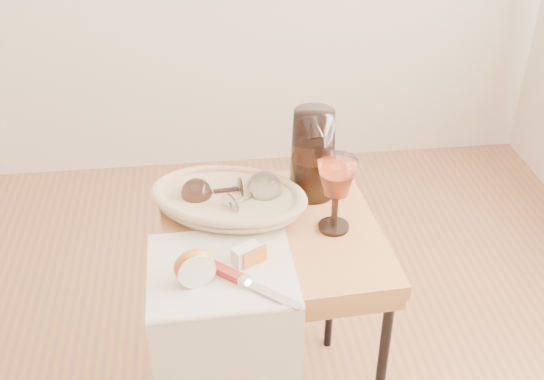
{
  "coord_description": "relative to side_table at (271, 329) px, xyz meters",
  "views": [
    {
      "loc": [
        0.34,
        -0.83,
        1.54
      ],
      "look_at": [
        0.48,
        0.37,
        0.75
      ],
      "focal_mm": 43.91,
      "sensor_mm": 36.0,
      "label": 1
    }
  ],
  "objects": [
    {
      "name": "side_table",
      "position": [
        0.0,
        0.0,
        0.0
      ],
      "size": [
        0.53,
        0.53,
        0.63
      ],
      "primitive_type": null,
      "rotation": [
        0.0,
        0.0,
        0.06
      ],
      "color": "brown",
      "rests_on": "floor"
    },
    {
      "name": "tea_towel",
      "position": [
        -0.12,
        -0.13,
        0.32
      ],
      "size": [
        0.31,
        0.28,
        0.01
      ],
      "primitive_type": "cube",
      "rotation": [
        0.0,
        0.0,
        0.02
      ],
      "color": "white",
      "rests_on": "side_table"
    },
    {
      "name": "bread_basket",
      "position": [
        -0.09,
        0.08,
        0.34
      ],
      "size": [
        0.39,
        0.33,
        0.05
      ],
      "primitive_type": null,
      "rotation": [
        0.0,
        0.0,
        -0.34
      ],
      "color": "#9A7C59",
      "rests_on": "side_table"
    },
    {
      "name": "goblet_lying_a",
      "position": [
        -0.12,
        0.1,
        0.37
      ],
      "size": [
        0.13,
        0.08,
        0.07
      ],
      "primitive_type": null,
      "rotation": [
        0.0,
        0.0,
        3.22
      ],
      "color": "#4A2D25",
      "rests_on": "bread_basket"
    },
    {
      "name": "goblet_lying_b",
      "position": [
        -0.04,
        0.06,
        0.37
      ],
      "size": [
        0.16,
        0.15,
        0.08
      ],
      "primitive_type": null,
      "rotation": [
        0.0,
        0.0,
        0.62
      ],
      "color": "white",
      "rests_on": "bread_basket"
    },
    {
      "name": "pitcher",
      "position": [
        0.12,
        0.14,
        0.43
      ],
      "size": [
        0.19,
        0.26,
        0.26
      ],
      "primitive_type": null,
      "rotation": [
        0.0,
        0.0,
        0.16
      ],
      "color": "black",
      "rests_on": "side_table"
    },
    {
      "name": "wine_goblet",
      "position": [
        0.14,
        -0.01,
        0.41
      ],
      "size": [
        0.11,
        0.11,
        0.18
      ],
      "primitive_type": null,
      "rotation": [
        0.0,
        0.0,
        0.36
      ],
      "color": "white",
      "rests_on": "side_table"
    },
    {
      "name": "apple_half",
      "position": [
        -0.18,
        -0.17,
        0.36
      ],
      "size": [
        0.09,
        0.07,
        0.08
      ],
      "primitive_type": "ellipsoid",
      "rotation": [
        0.0,
        0.0,
        0.27
      ],
      "color": "red",
      "rests_on": "tea_towel"
    },
    {
      "name": "apple_wedge",
      "position": [
        -0.07,
        -0.12,
        0.34
      ],
      "size": [
        0.07,
        0.06,
        0.04
      ],
      "primitive_type": "cube",
      "rotation": [
        0.0,
        0.0,
        0.5
      ],
      "color": "white",
      "rests_on": "tea_towel"
    },
    {
      "name": "table_knife",
      "position": [
        -0.07,
        -0.19,
        0.33
      ],
      "size": [
        0.19,
        0.17,
        0.02
      ],
      "primitive_type": null,
      "rotation": [
        0.0,
        0.0,
        -0.72
      ],
      "color": "silver",
      "rests_on": "tea_towel"
    }
  ]
}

